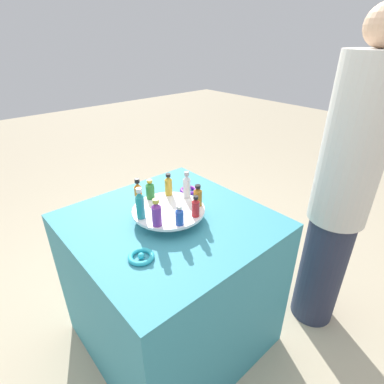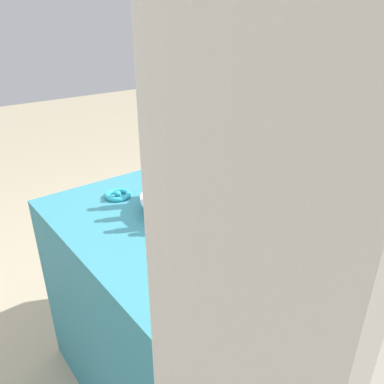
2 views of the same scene
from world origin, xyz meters
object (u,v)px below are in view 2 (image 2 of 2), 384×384
(bottle_blue, at_px, (149,190))
(bottle_amber, at_px, (193,200))
(display_stand, at_px, (186,199))
(bottle_gold, at_px, (224,181))
(bottle_teal, at_px, (168,166))
(bottle_orange, at_px, (192,164))
(bottle_purple, at_px, (151,176))
(ribbon_bow_purple, at_px, (264,220))
(bottle_green, at_px, (214,174))
(bottle_red, at_px, (165,198))
(bottle_clear, at_px, (217,189))
(ribbon_bow_teal, at_px, (118,195))

(bottle_blue, bearing_deg, bottle_amber, -157.70)
(display_stand, bearing_deg, bottle_gold, -127.70)
(bottle_teal, distance_m, bottle_gold, 0.23)
(bottle_blue, bearing_deg, bottle_orange, -77.70)
(bottle_purple, relative_size, bottle_gold, 1.09)
(bottle_amber, height_order, ribbon_bow_purple, bottle_amber)
(bottle_green, bearing_deg, bottle_blue, 82.30)
(bottle_blue, relative_size, bottle_gold, 0.78)
(bottle_gold, bearing_deg, bottle_red, 82.30)
(display_stand, distance_m, bottle_clear, 0.15)
(bottle_purple, relative_size, bottle_amber, 1.18)
(bottle_purple, relative_size, bottle_red, 1.25)
(bottle_red, height_order, ribbon_bow_teal, bottle_red)
(bottle_green, bearing_deg, bottle_purple, 62.30)
(bottle_blue, bearing_deg, bottle_gold, -117.70)
(bottle_teal, relative_size, ribbon_bow_purple, 1.49)
(bottle_clear, bearing_deg, bottle_orange, -17.70)
(bottle_purple, xyz_separation_m, ribbon_bow_purple, (-0.35, -0.21, -0.10))
(display_stand, xyz_separation_m, bottle_purple, (0.11, 0.07, 0.07))
(bottle_green, height_order, bottle_orange, bottle_orange)
(bottle_gold, height_order, bottle_orange, bottle_orange)
(bottle_blue, relative_size, bottle_green, 0.90)
(bottle_teal, xyz_separation_m, bottle_gold, (-0.21, -0.09, -0.01))
(bottle_green, height_order, ribbon_bow_purple, bottle_green)
(ribbon_bow_teal, bearing_deg, bottle_blue, -175.24)
(ribbon_bow_purple, bearing_deg, bottle_green, 2.44)
(bottle_purple, distance_m, bottle_green, 0.23)
(display_stand, xyz_separation_m, bottle_clear, (-0.13, -0.03, 0.08))
(bottle_orange, bearing_deg, ribbon_bow_teal, 57.98)
(bottle_red, relative_size, ribbon_bow_purple, 1.02)
(bottle_clear, bearing_deg, ribbon_bow_teal, 24.86)
(bottle_purple, distance_m, ribbon_bow_teal, 0.18)
(bottle_red, bearing_deg, bottle_blue, 2.30)
(bottle_clear, bearing_deg, bottle_teal, 2.30)
(ribbon_bow_purple, bearing_deg, bottle_purple, 31.27)
(bottle_clear, height_order, ribbon_bow_teal, bottle_clear)
(display_stand, distance_m, bottle_teal, 0.16)
(bottle_purple, bearing_deg, bottle_green, -117.70)
(bottle_clear, distance_m, bottle_gold, 0.09)
(bottle_teal, distance_m, bottle_purple, 0.09)
(bottle_teal, relative_size, ribbon_bow_teal, 1.41)
(ribbon_bow_teal, bearing_deg, display_stand, -149.22)
(ribbon_bow_teal, bearing_deg, ribbon_bow_purple, -149.22)
(bottle_amber, relative_size, bottle_green, 1.06)
(bottle_amber, distance_m, bottle_gold, 0.17)
(bottle_blue, bearing_deg, display_stand, -107.70)
(ribbon_bow_teal, bearing_deg, bottle_gold, -142.33)
(bottle_amber, relative_size, bottle_orange, 0.72)
(bottle_teal, height_order, bottle_purple, bottle_teal)
(ribbon_bow_purple, xyz_separation_m, ribbon_bow_teal, (0.48, 0.29, -0.00))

